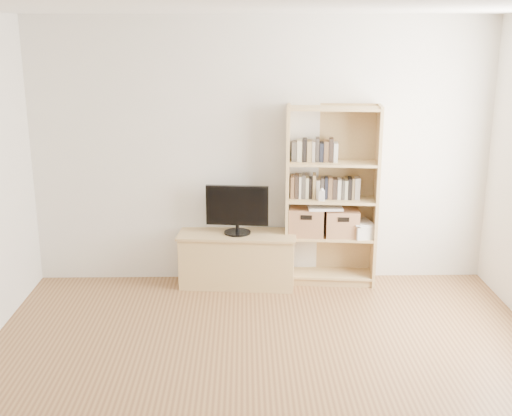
{
  "coord_description": "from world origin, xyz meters",
  "views": [
    {
      "loc": [
        -0.17,
        -3.69,
        2.46
      ],
      "look_at": [
        -0.07,
        1.9,
        0.9
      ],
      "focal_mm": 45.0,
      "sensor_mm": 36.0,
      "label": 1
    }
  ],
  "objects_px": {
    "television": "(237,210)",
    "laptop": "(325,207)",
    "tv_stand": "(238,260)",
    "baby_monitor": "(322,196)",
    "basket_left": "(307,221)",
    "bookshelf": "(332,197)",
    "basket_right": "(342,223)"
  },
  "relations": [
    {
      "from": "television",
      "to": "baby_monitor",
      "type": "relative_size",
      "value": 5.88
    },
    {
      "from": "television",
      "to": "basket_right",
      "type": "relative_size",
      "value": 1.9
    },
    {
      "from": "television",
      "to": "tv_stand",
      "type": "bearing_deg",
      "value": 0.0
    },
    {
      "from": "tv_stand",
      "to": "bookshelf",
      "type": "distance_m",
      "value": 1.12
    },
    {
      "from": "laptop",
      "to": "tv_stand",
      "type": "bearing_deg",
      "value": -178.29
    },
    {
      "from": "baby_monitor",
      "to": "basket_right",
      "type": "bearing_deg",
      "value": 32.87
    },
    {
      "from": "basket_right",
      "to": "television",
      "type": "bearing_deg",
      "value": -175.38
    },
    {
      "from": "baby_monitor",
      "to": "basket_left",
      "type": "distance_m",
      "value": 0.33
    },
    {
      "from": "tv_stand",
      "to": "baby_monitor",
      "type": "xyz_separation_m",
      "value": [
        0.81,
        -0.04,
        0.67
      ]
    },
    {
      "from": "television",
      "to": "laptop",
      "type": "bearing_deg",
      "value": 9.42
    },
    {
      "from": "basket_left",
      "to": "basket_right",
      "type": "xyz_separation_m",
      "value": [
        0.34,
        -0.03,
        -0.01
      ]
    },
    {
      "from": "television",
      "to": "laptop",
      "type": "xyz_separation_m",
      "value": [
        0.86,
        0.04,
        0.01
      ]
    },
    {
      "from": "baby_monitor",
      "to": "basket_right",
      "type": "relative_size",
      "value": 0.32
    },
    {
      "from": "baby_monitor",
      "to": "basket_left",
      "type": "bearing_deg",
      "value": 154.37
    },
    {
      "from": "tv_stand",
      "to": "laptop",
      "type": "bearing_deg",
      "value": 7.95
    },
    {
      "from": "basket_left",
      "to": "laptop",
      "type": "xyz_separation_m",
      "value": [
        0.17,
        -0.03,
        0.15
      ]
    },
    {
      "from": "laptop",
      "to": "basket_right",
      "type": "bearing_deg",
      "value": -0.81
    },
    {
      "from": "basket_right",
      "to": "laptop",
      "type": "bearing_deg",
      "value": -177.48
    },
    {
      "from": "basket_left",
      "to": "laptop",
      "type": "height_order",
      "value": "laptop"
    },
    {
      "from": "television",
      "to": "basket_right",
      "type": "bearing_deg",
      "value": 9.0
    },
    {
      "from": "bookshelf",
      "to": "television",
      "type": "distance_m",
      "value": 0.93
    },
    {
      "from": "tv_stand",
      "to": "laptop",
      "type": "distance_m",
      "value": 1.01
    },
    {
      "from": "baby_monitor",
      "to": "basket_left",
      "type": "xyz_separation_m",
      "value": [
        -0.13,
        0.11,
        -0.29
      ]
    },
    {
      "from": "tv_stand",
      "to": "bookshelf",
      "type": "bearing_deg",
      "value": 8.71
    },
    {
      "from": "baby_monitor",
      "to": "basket_left",
      "type": "height_order",
      "value": "baby_monitor"
    },
    {
      "from": "basket_left",
      "to": "laptop",
      "type": "bearing_deg",
      "value": -3.27
    },
    {
      "from": "tv_stand",
      "to": "laptop",
      "type": "relative_size",
      "value": 3.37
    },
    {
      "from": "basket_right",
      "to": "bookshelf",
      "type": "bearing_deg",
      "value": 174.46
    },
    {
      "from": "basket_right",
      "to": "basket_left",
      "type": "bearing_deg",
      "value": 177.06
    },
    {
      "from": "television",
      "to": "bookshelf",
      "type": "bearing_deg",
      "value": 10.19
    },
    {
      "from": "bookshelf",
      "to": "tv_stand",
      "type": "bearing_deg",
      "value": -171.25
    },
    {
      "from": "baby_monitor",
      "to": "basket_right",
      "type": "xyz_separation_m",
      "value": [
        0.22,
        0.07,
        -0.3
      ]
    }
  ]
}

